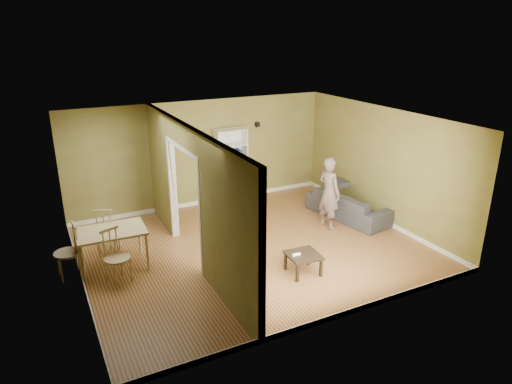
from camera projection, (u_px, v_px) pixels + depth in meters
room_shell at (251, 187)px, 8.80m from camera, size 6.50×6.50×6.50m
partition at (192, 197)px, 8.29m from camera, size 0.22×5.50×2.60m
wall_speaker at (257, 124)px, 11.50m from camera, size 0.10×0.10×0.10m
sofa at (348, 202)px, 10.58m from camera, size 2.18×1.22×0.79m
person at (329, 187)px, 9.90m from camera, size 0.76×0.64×1.89m
bookshelf at (230, 166)px, 11.40m from camera, size 0.79×0.35×1.88m
paper_box_navy_a at (232, 183)px, 11.52m from camera, size 0.44×0.29×0.23m
paper_box_teal at (230, 169)px, 11.37m from camera, size 0.44×0.29×0.23m
paper_box_navy_b at (232, 154)px, 11.28m from camera, size 0.42×0.27×0.22m
coffee_table at (303, 257)px, 8.18m from camera, size 0.57×0.57×0.38m
game_controller at (296, 254)px, 8.12m from camera, size 0.16×0.04×0.03m
dining_table at (111, 234)px, 8.25m from camera, size 1.21×0.81×0.76m
chair_left at (67, 252)px, 8.00m from camera, size 0.49×0.49×1.00m
chair_near at (117, 257)px, 7.84m from camera, size 0.58×0.58×0.98m
chair_far at (107, 230)px, 8.85m from camera, size 0.61×0.61×1.00m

